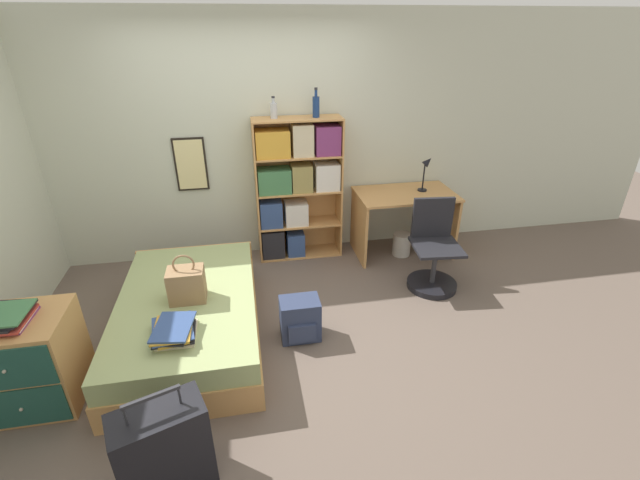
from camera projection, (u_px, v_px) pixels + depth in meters
The scene contains 16 objects.
ground_plane at pixel (268, 328), 3.83m from camera, with size 14.00×14.00×0.00m, color #66564C.
wall_back at pixel (250, 142), 4.59m from camera, with size 10.00×0.09×2.60m.
bed at pixel (190, 316), 3.64m from camera, with size 1.13×1.83×0.42m.
handbag at pixel (187, 284), 3.43m from camera, with size 0.29×0.21×0.41m.
book_stack_on_bed at pixel (174, 331), 3.05m from camera, with size 0.33×0.40×0.10m.
suitcase at pixel (164, 450), 2.41m from camera, with size 0.56×0.41×0.71m.
dresser at pixel (31, 361), 2.96m from camera, with size 0.59×0.56×0.70m.
magazine_pile_on_dresser at pixel (6, 318), 2.75m from camera, with size 0.30×0.35×0.09m.
bookcase at pixel (294, 186), 4.68m from camera, with size 0.94×0.31×1.58m.
bottle_green at pixel (274, 110), 4.30m from camera, with size 0.07×0.07×0.22m.
bottle_brown at pixel (316, 106), 4.34m from camera, with size 0.07×0.07×0.29m.
desk at pixel (404, 212), 4.88m from camera, with size 1.09×0.66×0.74m.
desk_lamp at pixel (427, 167), 4.72m from camera, with size 0.15×0.10×0.40m.
desk_chair at pixel (433, 260), 4.35m from camera, with size 0.50×0.51×0.90m.
backpack at pixel (300, 319), 3.65m from camera, with size 0.33×0.27×0.37m.
waste_bin at pixel (402, 244), 4.99m from camera, with size 0.21×0.21×0.27m.
Camera 1 is at (-0.10, -3.08, 2.44)m, focal length 24.00 mm.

